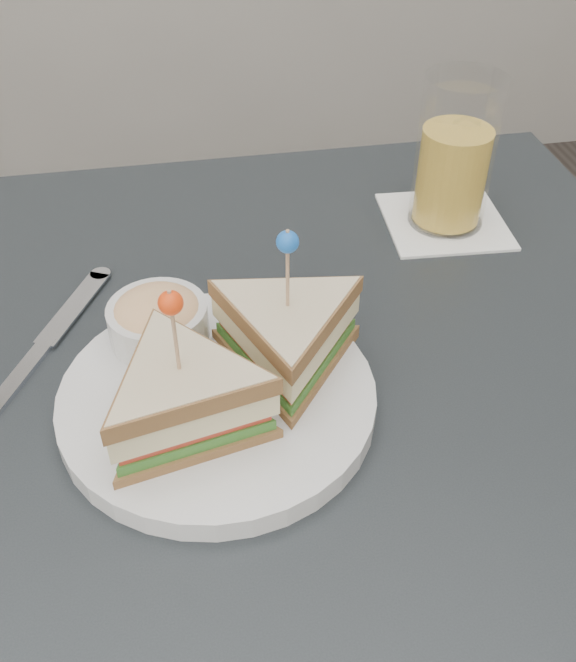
% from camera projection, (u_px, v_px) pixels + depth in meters
% --- Properties ---
extents(table, '(0.80, 0.80, 0.75)m').
position_uv_depth(table, '(279.00, 448.00, 0.65)').
color(table, black).
rests_on(table, ground).
extents(plate_meal, '(0.31, 0.31, 0.15)m').
position_uv_depth(plate_meal, '(225.00, 368.00, 0.56)').
color(plate_meal, silver).
rests_on(plate_meal, table).
extents(cutlery_knife, '(0.10, 0.19, 0.01)m').
position_uv_depth(cutlery_knife, '(49.00, 339.00, 0.64)').
color(cutlery_knife, silver).
rests_on(cutlery_knife, table).
extents(drink_set, '(0.13, 0.13, 0.16)m').
position_uv_depth(drink_set, '(454.00, 163.00, 0.74)').
color(drink_set, white).
rests_on(drink_set, table).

